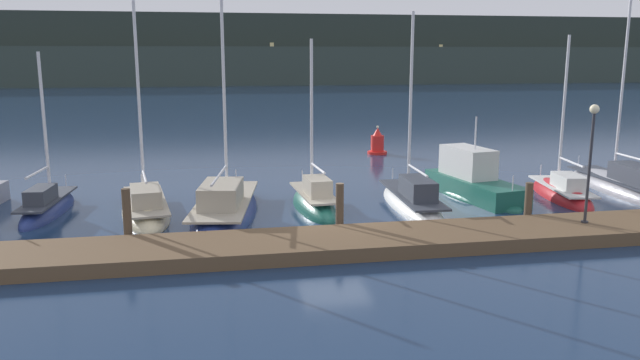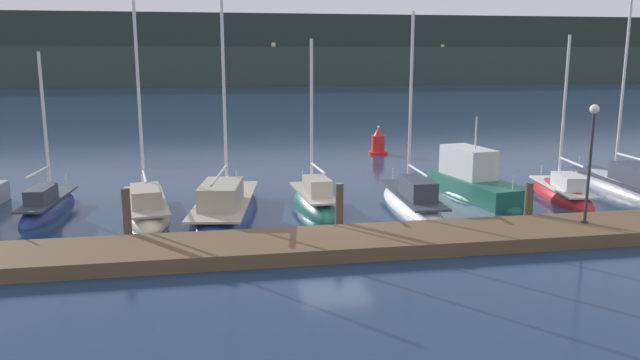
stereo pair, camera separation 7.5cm
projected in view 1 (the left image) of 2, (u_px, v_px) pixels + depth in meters
ground_plane at (335, 228)px, 22.56m from camera, size 400.00×400.00×0.00m
dock at (350, 242)px, 20.13m from camera, size 36.67×2.80×0.45m
mooring_pile_1 at (127, 217)px, 20.30m from camera, size 0.28×0.28×1.93m
mooring_pile_2 at (340, 209)px, 21.58m from camera, size 0.28×0.28×1.83m
mooring_pile_3 at (528, 204)px, 22.87m from camera, size 0.28×0.28×1.59m
sailboat_berth_2 at (48, 211)px, 24.61m from camera, size 1.74×5.49×6.94m
sailboat_berth_3 at (146, 211)px, 24.59m from camera, size 2.70×6.77×8.88m
sailboat_berth_4 at (225, 211)px, 24.41m from camera, size 3.70×8.49×13.23m
sailboat_berth_5 at (314, 206)px, 25.25m from camera, size 1.69×5.08×7.56m
sailboat_berth_6 at (412, 204)px, 25.56m from camera, size 1.96×6.94×8.49m
motorboat_berth_7 at (473, 187)px, 27.45m from camera, size 2.99×6.40×4.05m
sailboat_berth_8 at (562, 195)px, 27.32m from camera, size 2.44×5.75×7.69m
sailboat_berth_9 at (622, 190)px, 28.33m from camera, size 2.38×8.37×11.60m
channel_buoy at (377, 144)px, 39.17m from camera, size 1.24×1.24×1.79m
dock_lamppost at (591, 145)px, 21.08m from camera, size 0.32×0.32×4.09m
hillside_backdrop at (242, 52)px, 132.84m from camera, size 240.00×23.00×14.26m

